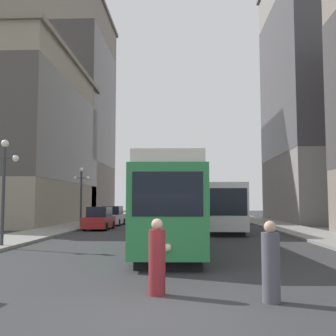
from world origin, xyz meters
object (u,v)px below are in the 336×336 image
Objects in this scene: pedestrian_crossing_far at (157,259)px; lamp_post_left_near at (4,175)px; transit_bus at (222,205)px; streetcar at (170,204)px; parked_car_left_near at (99,219)px; lamp_post_left_far at (81,187)px; parked_car_left_mid at (113,216)px; pedestrian_crossing_near at (271,264)px.

lamp_post_left_near is (-7.99, 9.41, 2.66)m from pedestrian_crossing_far.
streetcar is at bearing -104.12° from transit_bus.
parked_car_left_near is (-9.69, 1.10, -1.10)m from transit_bus.
streetcar reaches higher than pedestrian_crossing_far.
pedestrian_crossing_far is (-3.60, -21.62, -1.11)m from transit_bus.
lamp_post_left_near is at bearing -90.00° from lamp_post_left_far.
streetcar is at bearing -72.21° from parked_car_left_mid.
parked_car_left_near is 0.89× the size of lamp_post_left_far.
lamp_post_left_near is at bearing -111.65° from pedestrian_crossing_near.
transit_bus is 9.82m from parked_car_left_near.
parked_car_left_near is at bearing -39.88° from lamp_post_left_far.
transit_bus is 6.84× the size of pedestrian_crossing_near.
transit_bus is at bearing -5.19° from parked_car_left_near.
parked_car_left_near and parked_car_left_mid have the same top height.
parked_car_left_mid is at bearing -133.20° from pedestrian_crossing_far.
transit_bus is 2.44× the size of lamp_post_left_far.
pedestrian_crossing_far is at bearing -73.69° from parked_car_left_near.
pedestrian_crossing_near is 0.99× the size of pedestrian_crossing_far.
pedestrian_crossing_near is 0.35× the size of lamp_post_left_near.
lamp_post_left_near is at bearing -104.77° from pedestrian_crossing_far.
pedestrian_crossing_near is (-1.05, -22.25, -1.12)m from transit_bus.
transit_bus is 2.40× the size of lamp_post_left_near.
pedestrian_crossing_near is at bearing -43.60° from lamp_post_left_near.
streetcar reaches higher than parked_car_left_near.
transit_bus is 12.16m from parked_car_left_mid.
pedestrian_crossing_near is at bearing 111.05° from pedestrian_crossing_far.
lamp_post_left_near is at bearing -96.83° from parked_car_left_near.
parked_car_left_near is 13.71m from lamp_post_left_near.
transit_bus reaches higher than parked_car_left_near.
lamp_post_left_far reaches higher than streetcar.
streetcar is 13.24m from transit_bus.
parked_car_left_mid is 30.74m from pedestrian_crossing_near.
lamp_post_left_far is at bearing 168.49° from transit_bus.
pedestrian_crossing_far is 25.73m from lamp_post_left_far.
lamp_post_left_near reaches higher than pedestrian_crossing_far.
lamp_post_left_far is at bearing -111.81° from parked_car_left_mid.
pedestrian_crossing_far is 0.36× the size of lamp_post_left_near.
pedestrian_crossing_near is at bearing -67.09° from lamp_post_left_far.
lamp_post_left_far is (-11.59, 2.69, 1.51)m from transit_bus.
parked_car_left_mid is 0.89× the size of lamp_post_left_far.
lamp_post_left_far is (-8.02, 15.43, 1.35)m from streetcar.
parked_car_left_near is 2.49× the size of pedestrian_crossing_near.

